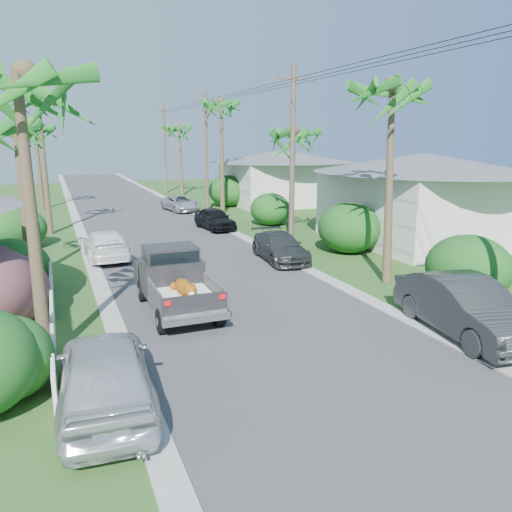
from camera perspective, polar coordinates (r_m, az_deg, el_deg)
name	(u,v)px	position (r m, az deg, el deg)	size (l,w,h in m)	color
ground	(319,370)	(12.65, 7.22, -12.85)	(120.00, 120.00, 0.00)	#305B22
road	(143,220)	(35.74, -12.80, 3.98)	(8.00, 100.00, 0.02)	#38383A
curb_left	(78,224)	(35.31, -19.70, 3.46)	(0.60, 100.00, 0.06)	#A5A39E
curb_right	(202,217)	(36.67, -6.15, 4.49)	(0.60, 100.00, 0.06)	#A5A39E
pickup_truck	(173,278)	(16.87, -9.44, -2.53)	(1.98, 5.12, 2.06)	black
parked_car_rn	(465,308)	(15.58, 22.80, -5.45)	(1.75, 5.03, 1.66)	#272A2B
parked_car_rm	(280,247)	(23.24, 2.77, 1.01)	(1.77, 4.36, 1.26)	#2C2E31
parked_car_rf	(215,219)	(31.40, -4.73, 4.25)	(1.58, 3.93, 1.34)	black
parked_car_rd	(181,203)	(39.88, -8.61, 5.96)	(2.03, 4.39, 1.22)	#B5B6BC
parked_car_ln	(105,374)	(11.06, -16.85, -12.74)	(1.89, 4.71, 1.60)	silver
parked_car_lf	(105,245)	(24.58, -16.88, 1.22)	(1.88, 4.63, 1.34)	white
palm_l_a	(17,75)	(12.93, -25.68, 18.18)	(4.40, 4.40, 8.20)	brown
palm_l_b	(15,123)	(21.89, -25.86, 13.53)	(4.40, 4.40, 7.40)	brown
palm_l_c	(37,96)	(31.94, -23.71, 16.41)	(4.40, 4.40, 9.20)	brown
palm_l_d	(35,127)	(43.87, -23.93, 13.29)	(4.40, 4.40, 7.70)	brown
palm_r_a	(395,86)	(19.97, 15.64, 18.17)	(4.40, 4.40, 8.70)	brown
palm_r_b	(293,131)	(27.73, 4.24, 14.03)	(4.40, 4.40, 7.20)	brown
palm_r_c	(221,103)	(37.86, -4.02, 17.07)	(4.40, 4.40, 9.40)	brown
palm_r_d	(180,127)	(51.33, -8.74, 14.40)	(4.40, 4.40, 8.00)	brown
shrub_l_c	(9,266)	(20.43, -26.40, -1.02)	(2.40, 2.64, 2.00)	#1D4814
shrub_l_d	(6,227)	(28.28, -26.64, 2.98)	(3.20, 3.52, 2.40)	#1D4814
shrub_r_a	(468,267)	(19.00, 23.09, -1.22)	(2.80, 3.08, 2.30)	#1D4814
shrub_r_b	(349,228)	(25.20, 10.56, 3.19)	(3.00, 3.30, 2.50)	#1D4814
shrub_r_c	(270,209)	(32.94, 1.63, 5.37)	(2.60, 2.86, 2.10)	#1D4814
shrub_r_d	(228,191)	(42.35, -3.25, 7.44)	(3.20, 3.52, 2.60)	#1D4814
picket_fence	(52,312)	(16.16, -22.25, -5.97)	(0.10, 11.00, 1.00)	white
house_right_near	(421,201)	(28.95, 18.32, 5.96)	(8.00, 9.00, 4.80)	silver
house_right_far	(282,179)	(44.15, 2.95, 8.75)	(9.00, 8.00, 4.60)	silver
utility_pole_b	(292,158)	(25.51, 4.17, 11.07)	(1.60, 0.26, 9.00)	brown
utility_pole_c	(206,152)	(39.51, -5.71, 11.78)	(1.60, 0.26, 9.00)	brown
utility_pole_d	(165,148)	(54.05, -10.37, 12.00)	(1.60, 0.26, 9.00)	brown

